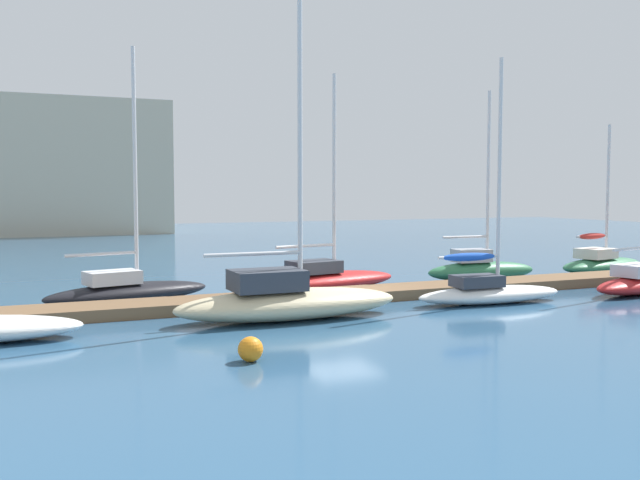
{
  "coord_description": "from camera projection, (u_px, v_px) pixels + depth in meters",
  "views": [
    {
      "loc": [
        -10.29,
        -21.99,
        3.84
      ],
      "look_at": [
        0.0,
        2.0,
        2.0
      ],
      "focal_mm": 39.27,
      "sensor_mm": 36.0,
      "label": 1
    }
  ],
  "objects": [
    {
      "name": "ground_plane",
      "position": [
        342.0,
        301.0,
        24.47
      ],
      "size": [
        120.0,
        120.0,
        0.0
      ],
      "primitive_type": "plane",
      "color": "#2D567A"
    },
    {
      "name": "dock_pier",
      "position": [
        342.0,
        295.0,
        24.46
      ],
      "size": [
        32.47,
        1.91,
        0.37
      ],
      "primitive_type": "cube",
      "color": "brown",
      "rests_on": "ground_plane"
    },
    {
      "name": "sailboat_2",
      "position": [
        127.0,
        288.0,
        23.89
      ],
      "size": [
        6.01,
        2.91,
        8.71
      ],
      "rotation": [
        0.0,
        0.0,
        0.25
      ],
      "color": "black",
      "rests_on": "ground_plane"
    },
    {
      "name": "sailboat_3",
      "position": [
        287.0,
        299.0,
        20.8
      ],
      "size": [
        7.0,
        2.15,
        10.8
      ],
      "rotation": [
        0.0,
        0.0,
        0.01
      ],
      "color": "beige",
      "rests_on": "ground_plane"
    },
    {
      "name": "sailboat_4",
      "position": [
        326.0,
        278.0,
        26.95
      ],
      "size": [
        6.46,
        2.99,
        8.3
      ],
      "rotation": [
        0.0,
        0.0,
        0.19
      ],
      "color": "#B21E1E",
      "rests_on": "ground_plane"
    },
    {
      "name": "sailboat_5",
      "position": [
        488.0,
        289.0,
        23.79
      ],
      "size": [
        5.53,
        1.73,
        8.29
      ],
      "rotation": [
        0.0,
        0.0,
        -0.06
      ],
      "color": "white",
      "rests_on": "ground_plane"
    },
    {
      "name": "sailboat_6",
      "position": [
        480.0,
        268.0,
        29.76
      ],
      "size": [
        5.14,
        1.75,
        8.04
      ],
      "rotation": [
        0.0,
        0.0,
        -0.08
      ],
      "color": "#2D7047",
      "rests_on": "ground_plane"
    },
    {
      "name": "sailboat_8",
      "position": [
        601.0,
        262.0,
        32.66
      ],
      "size": [
        5.7,
        2.92,
        6.92
      ],
      "rotation": [
        0.0,
        0.0,
        0.21
      ],
      "color": "#2D7047",
      "rests_on": "ground_plane"
    },
    {
      "name": "mooring_buoy_orange",
      "position": [
        250.0,
        349.0,
        15.69
      ],
      "size": [
        0.57,
        0.57,
        0.57
      ],
      "primitive_type": "sphere",
      "color": "orange",
      "rests_on": "ground_plane"
    },
    {
      "name": "harbor_building_distant",
      "position": [
        46.0,
        168.0,
        64.27
      ],
      "size": [
        20.73,
        13.98,
        11.82
      ],
      "primitive_type": "cube",
      "color": "#BCB299",
      "rests_on": "ground_plane"
    }
  ]
}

